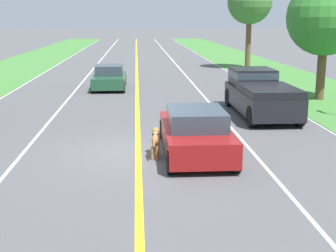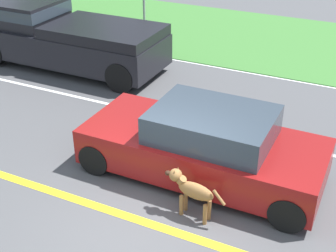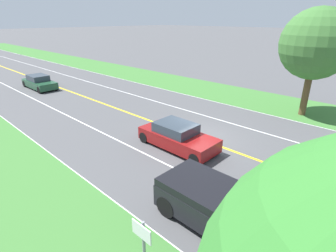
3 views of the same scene
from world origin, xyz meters
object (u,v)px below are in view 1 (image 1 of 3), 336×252
roadside_tree_right_far (250,2)px  ego_car (195,133)px  oncoming_car (110,78)px  roadside_tree_right_near (325,18)px  dog (155,139)px  pickup_truck (260,93)px

roadside_tree_right_far → ego_car: bearing=-106.8°
ego_car → oncoming_car: bearing=103.5°
roadside_tree_right_near → roadside_tree_right_far: size_ratio=0.84×
dog → roadside_tree_right_near: (8.61, 9.33, 3.49)m
ego_car → roadside_tree_right_far: 25.30m
oncoming_car → roadside_tree_right_near: (10.71, -4.71, 3.40)m
ego_car → oncoming_car: 14.18m
oncoming_car → pickup_truck: bearing=130.3°
pickup_truck → roadside_tree_right_far: bearing=78.3°
dog → roadside_tree_right_far: bearing=77.2°
dog → pickup_truck: pickup_truck is taller
oncoming_car → roadside_tree_right_near: 12.19m
dog → pickup_truck: bearing=58.8°
pickup_truck → roadside_tree_right_far: size_ratio=0.79×
pickup_truck → dog: bearing=-127.7°
pickup_truck → roadside_tree_right_near: size_ratio=0.93×
ego_car → roadside_tree_right_near: roadside_tree_right_near is taller
dog → ego_car: bearing=18.5°
ego_car → pickup_truck: size_ratio=0.82×
ego_car → oncoming_car: (-3.31, 13.78, -0.03)m
pickup_truck → roadside_tree_right_far: roadside_tree_right_far is taller
ego_car → dog: (-1.21, -0.26, -0.12)m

